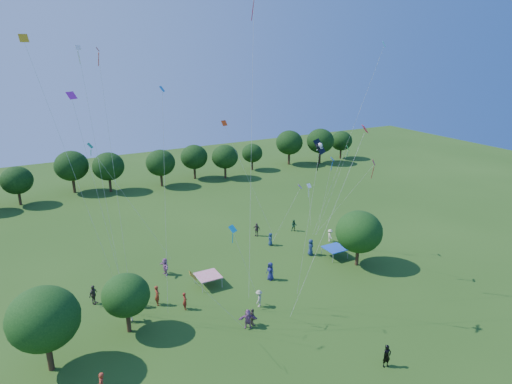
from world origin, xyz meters
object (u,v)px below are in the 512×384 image
object	(u,v)px
man_in_black	(387,356)
pirate_kite	(319,150)
tent_blue	(335,248)
near_tree_west	(44,319)
near_tree_east	(359,232)
tent_red_stripe	(208,276)
red_high_kite	(253,39)
near_tree_north	(126,295)

from	to	relation	value
man_in_black	pirate_kite	world-z (taller)	pirate_kite
tent_blue	man_in_black	distance (m)	17.84
near_tree_west	near_tree_east	xyz separation A→B (m)	(29.93, 2.18, -0.39)
tent_red_stripe	pirate_kite	bearing A→B (deg)	-59.87
near_tree_west	tent_blue	bearing A→B (deg)	9.39
pirate_kite	near_tree_west	bearing A→B (deg)	169.40
tent_red_stripe	red_high_kite	xyz separation A→B (m)	(3.66, -2.41, 21.54)
tent_red_stripe	near_tree_east	bearing A→B (deg)	-12.89
near_tree_east	pirate_kite	xyz separation A→B (m)	(-9.92, -5.92, 10.84)
near_tree_east	tent_red_stripe	xyz separation A→B (m)	(-15.40, 3.53, -2.74)
near_tree_west	tent_red_stripe	distance (m)	15.91
pirate_kite	red_high_kite	xyz separation A→B (m)	(-1.82, 7.04, 7.96)
near_tree_east	tent_red_stripe	distance (m)	16.04
tent_blue	pirate_kite	size ratio (longest dim) A/B	0.16
tent_red_stripe	red_high_kite	size ratio (longest dim) A/B	0.08
near_tree_west	red_high_kite	bearing A→B (deg)	10.27
tent_blue	red_high_kite	bearing A→B (deg)	-172.09
tent_blue	pirate_kite	bearing A→B (deg)	-136.64
tent_red_stripe	red_high_kite	world-z (taller)	red_high_kite
man_in_black	pirate_kite	size ratio (longest dim) A/B	0.12
pirate_kite	red_high_kite	world-z (taller)	red_high_kite
near_tree_north	tent_red_stripe	size ratio (longest dim) A/B	2.28
near_tree_north	tent_blue	bearing A→B (deg)	7.16
man_in_black	red_high_kite	xyz separation A→B (m)	(-3.03, 14.51, 21.70)
near_tree_north	pirate_kite	size ratio (longest dim) A/B	0.36
near_tree_north	red_high_kite	distance (m)	22.83
near_tree_east	red_high_kite	world-z (taller)	red_high_kite
red_high_kite	pirate_kite	bearing A→B (deg)	-75.48
man_in_black	red_high_kite	bearing A→B (deg)	109.38
tent_red_stripe	near_tree_north	bearing A→B (deg)	-156.01
near_tree_east	man_in_black	distance (m)	16.24
tent_red_stripe	tent_blue	xyz separation A→B (m)	(14.54, -0.89, 0.00)
near_tree_west	tent_blue	world-z (taller)	near_tree_west
red_high_kite	man_in_black	bearing A→B (deg)	-78.19
tent_red_stripe	tent_blue	bearing A→B (deg)	-3.52
tent_blue	man_in_black	xyz separation A→B (m)	(-7.85, -16.02, -0.16)
near_tree_west	near_tree_north	bearing A→B (deg)	17.65
pirate_kite	near_tree_north	bearing A→B (deg)	158.02
near_tree_north	man_in_black	distance (m)	20.24
near_tree_east	tent_red_stripe	world-z (taller)	near_tree_east
red_high_kite	tent_red_stripe	bearing A→B (deg)	146.67
near_tree_east	man_in_black	world-z (taller)	near_tree_east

